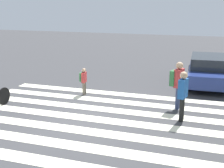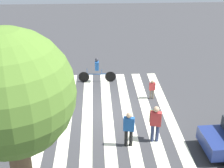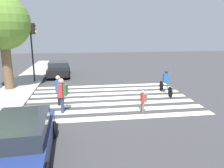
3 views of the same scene
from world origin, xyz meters
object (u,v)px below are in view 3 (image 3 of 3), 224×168
Objects in this scene: traffic_light at (33,40)px; street_tree at (2,24)px; pedestrian_adult_tall_backpack at (63,93)px; car_parked_dark_suv at (59,68)px; cyclist_mid_street at (166,81)px; car_parked_silver_sedan at (21,139)px; pedestrian_child_with_backpack at (59,88)px; pedestrian_adult_yellow_jacket at (143,99)px.

traffic_light is 2.80m from street_tree.
pedestrian_adult_tall_backpack reaches higher than car_parked_dark_suv.
traffic_light is 2.05× the size of cyclist_mid_street.
traffic_light reaches higher than car_parked_dark_suv.
street_tree is at bearing 145.02° from car_parked_dark_suv.
cyclist_mid_street is 10.51m from car_parked_dark_suv.
street_tree is 7.36m from pedestrian_adult_tall_backpack.
car_parked_silver_sedan is (-4.23, 1.01, -0.33)m from pedestrian_adult_tall_backpack.
car_parked_silver_sedan is at bearing -171.50° from traffic_light.
street_tree reaches higher than traffic_light.
street_tree reaches higher than cyclist_mid_street.
street_tree is 1.39× the size of car_parked_silver_sedan.
street_tree is 3.59× the size of pedestrian_adult_tall_backpack.
pedestrian_child_with_backpack is at bearing -134.44° from street_tree.
traffic_light is at bearing 6.01° from car_parked_silver_sedan.
street_tree is 5.47× the size of pedestrian_adult_yellow_jacket.
pedestrian_adult_yellow_jacket is at bearing -155.60° from car_parked_dark_suv.
pedestrian_adult_tall_backpack is 9.76m from car_parked_dark_suv.
pedestrian_adult_tall_backpack reaches higher than pedestrian_adult_yellow_jacket.
car_parked_dark_suv is at bearing 21.20° from pedestrian_adult_yellow_jacket.
pedestrian_adult_tall_backpack is at bearing -176.00° from car_parked_dark_suv.
street_tree is at bearing 78.65° from cyclist_mid_street.
cyclist_mid_street is at bearing -102.66° from street_tree.
pedestrian_adult_tall_backpack reaches higher than car_parked_silver_sedan.
car_parked_dark_suv is (8.47, 0.80, -0.25)m from pedestrian_child_with_backpack.
traffic_light is at bearing -145.79° from pedestrian_child_with_backpack.
pedestrian_adult_tall_backpack is at bearing 26.91° from pedestrian_child_with_backpack.
street_tree is 6.84m from car_parked_dark_suv.
pedestrian_adult_tall_backpack reaches higher than cyclist_mid_street.
car_parked_dark_suv is at bearing 48.47° from cyclist_mid_street.
pedestrian_adult_tall_backpack is 7.06m from cyclist_mid_street.
pedestrian_child_with_backpack is at bearing 62.02° from pedestrian_adult_yellow_jacket.
traffic_light is 2.86× the size of pedestrian_child_with_backpack.
traffic_light is 10.60m from pedestrian_adult_yellow_jacket.
car_parked_silver_sedan is at bearing -161.23° from street_tree.
traffic_light reaches higher than pedestrian_adult_tall_backpack.
pedestrian_child_with_backpack is 4.80m from pedestrian_adult_yellow_jacket.
traffic_light reaches higher than car_parked_silver_sedan.
car_parked_dark_suv is (13.92, 0.11, -0.01)m from car_parked_silver_sedan.
traffic_light reaches higher than pedestrian_child_with_backpack.
traffic_light is 2.72× the size of pedestrian_adult_tall_backpack.
traffic_light is 1.05× the size of car_parked_silver_sedan.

